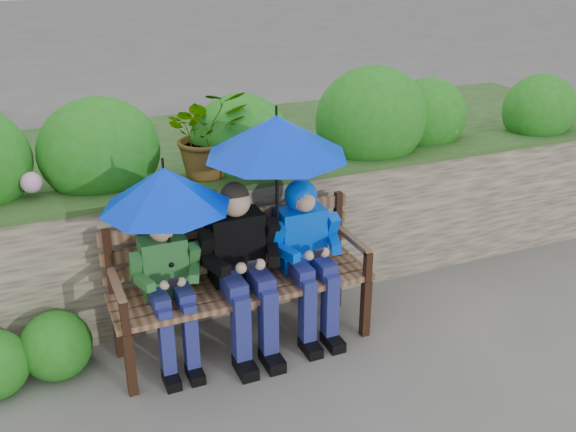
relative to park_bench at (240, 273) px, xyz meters
name	(u,v)px	position (x,y,z in m)	size (l,w,h in m)	color
ground	(294,346)	(0.30, -0.23, -0.53)	(60.00, 60.00, 0.00)	#54544F
garden_backdrop	(199,190)	(0.12, 1.38, 0.09)	(8.00, 2.87, 1.88)	brown
park_bench	(240,273)	(0.00, 0.00, 0.00)	(1.77, 0.52, 0.93)	black
boy_left	(168,282)	(-0.50, -0.07, 0.07)	(0.44, 0.51, 1.06)	#216326
boy_middle	(241,262)	(-0.01, -0.09, 0.13)	(0.54, 0.62, 1.18)	black
boy_right	(306,246)	(0.47, -0.07, 0.14)	(0.49, 0.59, 1.12)	#0033D2
umbrella_left	(165,188)	(-0.47, -0.06, 0.71)	(0.81, 0.81, 0.73)	#002DE9
umbrella_right	(277,136)	(0.27, -0.02, 0.94)	(0.95, 0.95, 0.94)	#002DE9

